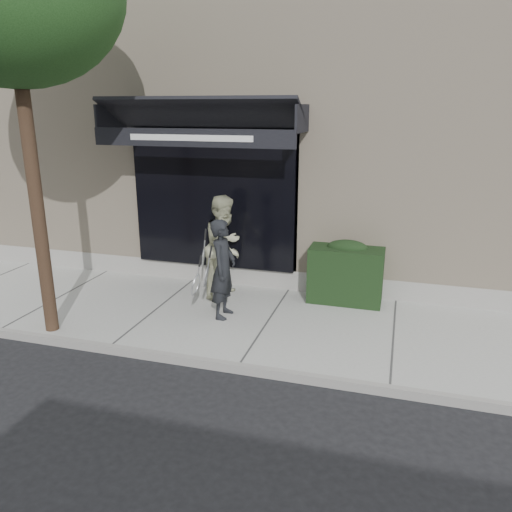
% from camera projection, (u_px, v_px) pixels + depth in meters
% --- Properties ---
extents(ground, '(80.00, 80.00, 0.00)m').
position_uv_depth(ground, '(268.00, 327.00, 8.27)').
color(ground, black).
rests_on(ground, ground).
extents(sidewalk, '(20.00, 3.00, 0.12)m').
position_uv_depth(sidewalk, '(268.00, 324.00, 8.25)').
color(sidewalk, gray).
rests_on(sidewalk, ground).
extents(curb, '(20.00, 0.10, 0.14)m').
position_uv_depth(curb, '(239.00, 368.00, 6.83)').
color(curb, gray).
rests_on(curb, ground).
extents(building_facade, '(14.30, 8.04, 5.64)m').
position_uv_depth(building_facade, '(322.00, 140.00, 12.04)').
color(building_facade, beige).
rests_on(building_facade, ground).
extents(hedge, '(1.30, 0.70, 1.14)m').
position_uv_depth(hedge, '(346.00, 272.00, 8.93)').
color(hedge, black).
rests_on(hedge, sidewalk).
extents(pedestrian_front, '(0.64, 0.82, 1.66)m').
position_uv_depth(pedestrian_front, '(223.00, 269.00, 8.18)').
color(pedestrian_front, black).
rests_on(pedestrian_front, sidewalk).
extents(pedestrian_back, '(0.86, 1.02, 1.89)m').
position_uv_depth(pedestrian_back, '(225.00, 247.00, 9.07)').
color(pedestrian_back, '#B4B490').
rests_on(pedestrian_back, sidewalk).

